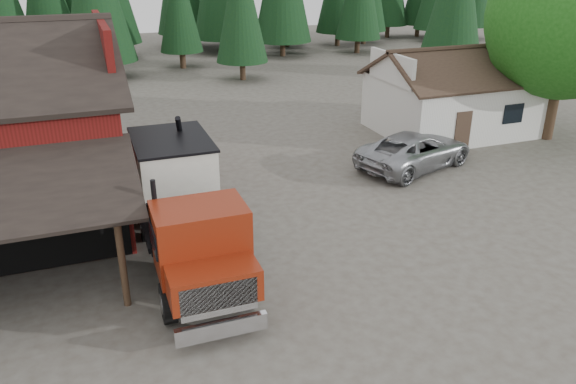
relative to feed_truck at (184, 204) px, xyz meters
name	(u,v)px	position (x,y,z in m)	size (l,w,h in m)	color
ground	(338,304)	(3.49, -4.03, -1.98)	(120.00, 120.00, 0.00)	#4F493E
farmhouse	(453,101)	(16.49, 8.97, -0.31)	(8.60, 6.42, 4.65)	silver
deciduous_tree	(568,24)	(20.50, 5.94, 3.93)	(8.00, 8.00, 10.20)	#382619
conifer_backdrop	(144,59)	(3.49, 37.97, -1.98)	(76.00, 16.00, 16.00)	black
near_pine_b	(240,0)	(9.49, 25.97, 3.91)	(3.96, 3.96, 10.40)	#382619
feed_truck	(184,204)	(0.00, 0.00, 0.00)	(2.77, 9.38, 4.23)	black
silver_car	(415,150)	(11.49, 4.71, -1.15)	(2.75, 5.96, 1.66)	#A0A3A8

